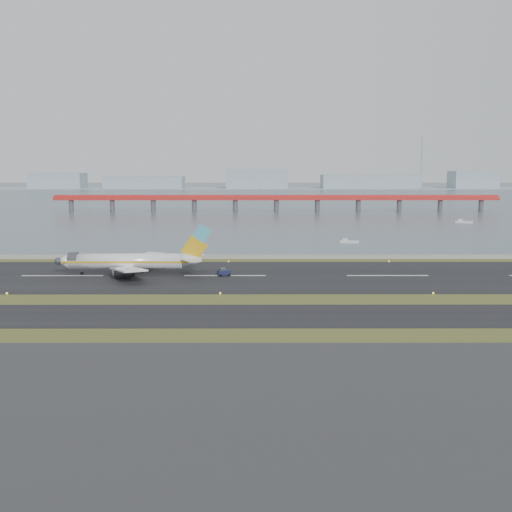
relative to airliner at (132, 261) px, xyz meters
The scene contains 12 objects.
ground 39.26m from the airliner, 53.82° to the right, with size 1000.00×1000.00×0.00m, color #3B4E1C.
apron_strip 89.65m from the airliner, 75.07° to the right, with size 1000.00×50.00×0.10m, color #313133.
taxiway_strip 49.42m from the airliner, 62.08° to the right, with size 1000.00×18.00×0.10m, color black.
runway_strip 23.38m from the airliner, ahead, with size 1000.00×45.00×0.10m, color black.
seawall 36.74m from the airliner, 50.93° to the left, with size 1000.00×2.50×1.00m, color gray.
bay_water 429.07m from the airliner, 86.92° to the left, with size 1400.00×800.00×1.30m, color #455762.
red_pier 222.68m from the airliner, 78.84° to the left, with size 260.00×5.00×10.20m.
far_shoreline 589.58m from the airliner, 86.43° to the left, with size 1400.00×80.00×60.50m.
airliner is the anchor object (origin of this frame).
pushback_tug 22.97m from the airliner, ahead, with size 3.52×2.68×2.00m.
workboat_near 91.11m from the airliner, 46.02° to the left, with size 6.89×2.94×1.62m.
workboat_far 192.21m from the airliner, 48.03° to the left, with size 8.33×4.82×1.93m.
Camera 1 is at (7.24, -125.21, 27.08)m, focal length 45.00 mm.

